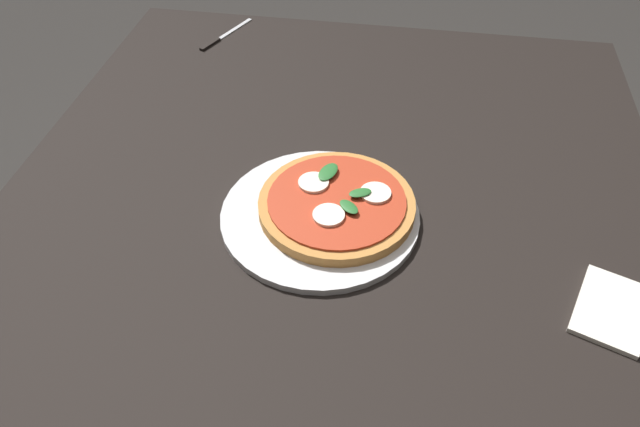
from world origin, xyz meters
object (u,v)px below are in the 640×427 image
dining_table (322,280)px  pizza (337,204)px  serving_tray (320,215)px  napkin (612,309)px  knife (220,38)px

dining_table → pizza: 0.13m
dining_table → pizza: size_ratio=5.81×
pizza → serving_tray: bearing=-63.3°
serving_tray → dining_table: bearing=13.3°
pizza → napkin: size_ratio=1.91×
serving_tray → knife: size_ratio=1.87×
napkin → knife: bearing=-131.4°
dining_table → serving_tray: serving_tray is taller
serving_tray → knife: serving_tray is taller
napkin → knife: (-0.66, -0.75, -0.00)m
knife → pizza: bearing=33.1°
serving_tray → napkin: (0.12, 0.43, -0.00)m
dining_table → knife: bearing=-150.7°
serving_tray → pizza: pizza is taller
napkin → knife: size_ratio=0.77×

